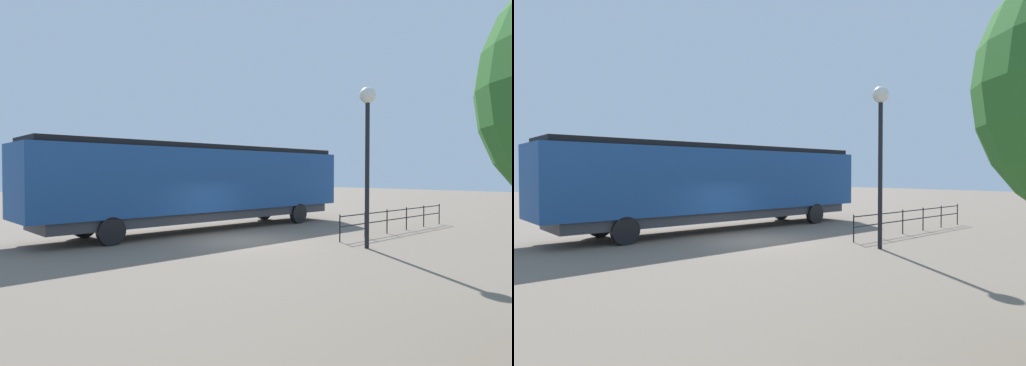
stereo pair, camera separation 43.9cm
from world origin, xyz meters
The scene contains 4 objects.
ground_plane centered at (0.00, 0.00, 0.00)m, with size 120.00×120.00×0.00m, color #756656.
locomotive centered at (-3.83, 1.40, 2.33)m, with size 3.05×16.84×4.13m.
lamp_post centered at (4.55, 2.22, 4.49)m, with size 0.60×0.60×5.94m.
platform_fence centered at (3.00, 7.20, 0.72)m, with size 0.05×9.10×1.11m.
Camera 1 is at (13.31, -11.46, 2.76)m, focal length 30.00 mm.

